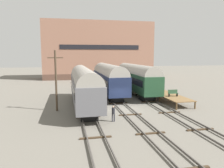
# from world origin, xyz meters

# --- Properties ---
(ground_plane) EXTENTS (200.00, 200.00, 0.00)m
(ground_plane) POSITION_xyz_m (0.00, 0.00, 0.00)
(ground_plane) COLOR #6B665B
(track_left) EXTENTS (2.60, 60.00, 0.26)m
(track_left) POSITION_xyz_m (-4.71, 0.00, 0.14)
(track_left) COLOR #4C4742
(track_left) RESTS_ON ground
(track_middle) EXTENTS (2.60, 60.00, 0.26)m
(track_middle) POSITION_xyz_m (0.00, 0.00, 0.14)
(track_middle) COLOR #4C4742
(track_middle) RESTS_ON ground
(track_right) EXTENTS (2.60, 60.00, 0.26)m
(track_right) POSITION_xyz_m (4.71, 0.00, 0.14)
(track_right) COLOR #4C4742
(track_right) RESTS_ON ground
(train_car_navy) EXTENTS (3.14, 15.87, 5.17)m
(train_car_navy) POSITION_xyz_m (0.00, 9.66, 2.91)
(train_car_navy) COLOR black
(train_car_navy) RESTS_ON ground
(train_car_grey) EXTENTS (2.94, 16.77, 5.07)m
(train_car_grey) POSITION_xyz_m (-4.71, 2.11, 2.89)
(train_car_grey) COLOR black
(train_car_grey) RESTS_ON ground
(train_car_green) EXTENTS (2.94, 15.90, 5.09)m
(train_car_green) POSITION_xyz_m (4.71, 9.47, 2.89)
(train_car_green) COLOR black
(train_car_green) RESTS_ON ground
(station_platform) EXTENTS (2.82, 10.33, 1.00)m
(station_platform) POSITION_xyz_m (7.44, 3.11, 0.92)
(station_platform) COLOR brown
(station_platform) RESTS_ON ground
(bench) EXTENTS (1.40, 0.40, 0.91)m
(bench) POSITION_xyz_m (7.47, 1.59, 1.49)
(bench) COLOR #2D4C33
(bench) RESTS_ON station_platform
(person_worker) EXTENTS (0.32, 0.32, 1.64)m
(person_worker) POSITION_xyz_m (-2.38, -4.95, 0.98)
(person_worker) COLOR #282833
(person_worker) RESTS_ON ground
(utility_pole) EXTENTS (1.80, 0.24, 7.22)m
(utility_pole) POSITION_xyz_m (-8.12, 0.67, 3.77)
(utility_pole) COLOR #473828
(utility_pole) RESTS_ON ground
(warehouse_building) EXTENTS (30.84, 10.96, 15.98)m
(warehouse_building) POSITION_xyz_m (2.30, 38.76, 7.99)
(warehouse_building) COLOR brown
(warehouse_building) RESTS_ON ground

